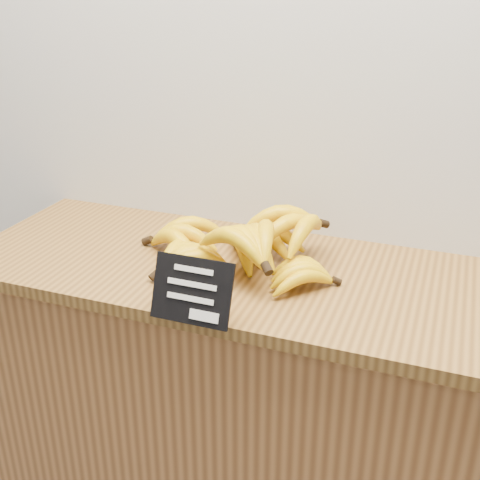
# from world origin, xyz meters

# --- Properties ---
(counter) EXTENTS (1.45, 0.50, 0.90)m
(counter) POSITION_xyz_m (-0.16, 2.75, 0.45)
(counter) COLOR #9C6432
(counter) RESTS_ON ground
(counter_top) EXTENTS (1.40, 0.54, 0.03)m
(counter_top) POSITION_xyz_m (-0.16, 2.75, 0.92)
(counter_top) COLOR brown
(counter_top) RESTS_ON counter
(chalkboard_sign) EXTENTS (0.17, 0.05, 0.13)m
(chalkboard_sign) POSITION_xyz_m (-0.18, 2.49, 0.99)
(chalkboard_sign) COLOR black
(chalkboard_sign) RESTS_ON counter_top
(banana_pile) EXTENTS (0.53, 0.39, 0.13)m
(banana_pile) POSITION_xyz_m (-0.17, 2.76, 0.99)
(banana_pile) COLOR #E7BD09
(banana_pile) RESTS_ON counter_top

